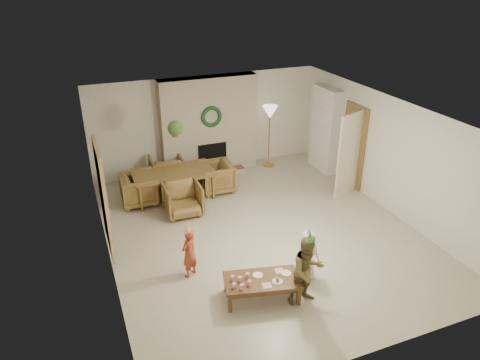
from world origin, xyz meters
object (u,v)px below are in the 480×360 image
dining_chair_right (216,177)px  child_red (189,253)px  dining_chair_far (167,170)px  child_plaid (307,271)px  dining_chair_near (183,199)px  dining_chair_left (139,189)px  dining_table (174,185)px  child_pink (307,255)px  coffee_table_top (262,281)px

dining_chair_right → child_red: 3.31m
dining_chair_far → child_plaid: (1.06, -5.13, 0.23)m
dining_chair_near → child_plaid: bearing=-71.7°
dining_chair_left → child_plaid: (1.89, -4.32, 0.23)m
dining_chair_near → dining_chair_right: bearing=38.7°
dining_table → child_plaid: bearing=-75.0°
dining_chair_near → dining_chair_right: 1.30m
dining_chair_near → dining_chair_left: (-0.80, 0.83, 0.00)m
dining_table → child_pink: (1.39, -3.77, 0.14)m
dining_table → dining_chair_right: dining_chair_right is taller
dining_chair_near → coffee_table_top: size_ratio=0.65×
dining_chair_near → coffee_table_top: 3.20m
child_plaid → dining_chair_right: bearing=89.3°
dining_chair_left → coffee_table_top: size_ratio=0.65×
dining_chair_far → coffee_table_top: (0.43, -4.80, -0.01)m
dining_table → dining_chair_right: 1.02m
child_red → child_pink: bearing=122.1°
dining_chair_left → dining_chair_far: bearing=-45.0°
dining_chair_near → dining_chair_right: (1.03, 0.80, 0.00)m
child_red → child_plaid: child_plaid is taller
dining_table → coffee_table_top: bearing=-82.6°
dining_table → dining_chair_near: bearing=-90.0°
dining_table → child_red: 3.01m
dining_table → dining_chair_right: size_ratio=2.34×
dining_table → child_plaid: size_ratio=1.56×
dining_chair_near → child_red: size_ratio=0.85×
dining_table → dining_chair_left: bearing=-180.0°
dining_chair_right → child_pink: size_ratio=0.86×
coffee_table_top → child_red: child_red is taller
dining_table → coffee_table_top: size_ratio=1.52×
dining_table → coffee_table_top: 4.01m
dining_chair_right → coffee_table_top: bearing=-7.2°
child_plaid → child_red: bearing=137.8°
dining_chair_near → child_pink: size_ratio=0.86×
dining_table → child_pink: bearing=-68.9°
dining_chair_left → coffee_table_top: dining_chair_left is taller
dining_table → dining_chair_near: (-0.01, -0.81, 0.03)m
dining_chair_far → child_red: 3.82m
dining_table → coffee_table_top: (0.45, -3.98, 0.02)m
dining_chair_far → dining_chair_right: bearing=141.3°
child_pink → child_red: bearing=156.5°
coffee_table_top → child_pink: child_pink is taller
dining_chair_far → child_pink: child_pink is taller
dining_chair_far → child_pink: bearing=107.6°
dining_chair_far → dining_chair_left: 1.15m
dining_chair_left → child_pink: (2.20, -3.79, 0.10)m
child_plaid → coffee_table_top: bearing=150.8°
dining_table → child_plaid: child_plaid is taller
dining_chair_far → child_plaid: child_plaid is taller
dining_chair_near → child_pink: bearing=-63.7°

